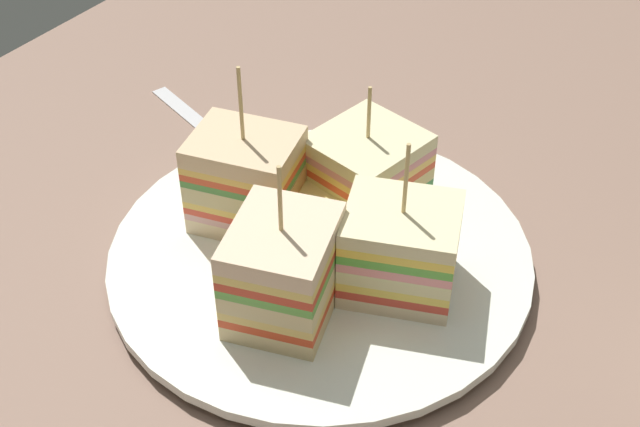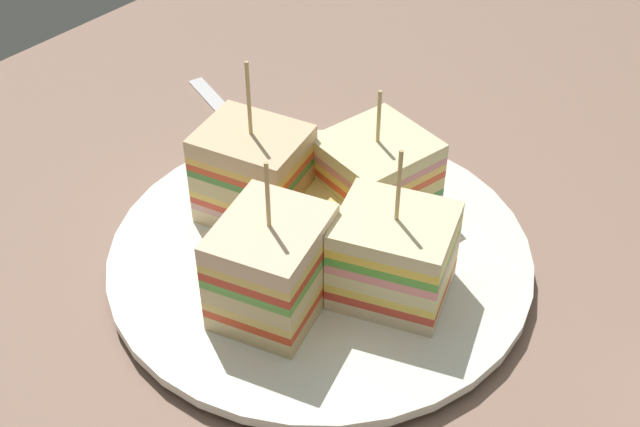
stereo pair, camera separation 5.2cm
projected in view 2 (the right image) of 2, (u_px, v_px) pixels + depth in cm
name	position (u px, v px, depth cm)	size (l,w,h in cm)	color
ground_plane	(320.00, 275.00, 54.98)	(107.96, 74.92, 1.80)	#856656
plate	(320.00, 256.00, 53.91)	(26.48, 26.48, 1.25)	white
sandwich_wedge_0	(380.00, 178.00, 54.89)	(7.64, 7.29, 9.01)	beige
sandwich_wedge_1	(254.00, 175.00, 54.25)	(6.61, 7.58, 11.35)	beige
sandwich_wedge_2	(272.00, 267.00, 47.92)	(7.80, 7.07, 10.45)	#DFBF84
sandwich_wedge_3	(397.00, 253.00, 49.25)	(7.47, 8.05, 10.30)	beige
chip_pile	(325.00, 225.00, 53.56)	(6.68, 8.02, 2.60)	#E7D065
salad_garnish	(279.00, 156.00, 60.10)	(6.90, 7.24, 1.51)	#59AE40
spoon	(254.00, 140.00, 64.11)	(6.36, 14.25, 1.00)	silver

